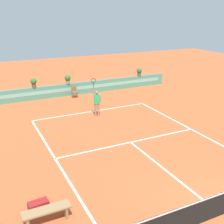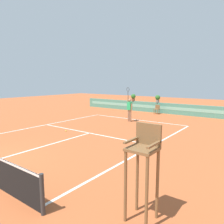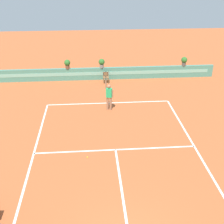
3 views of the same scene
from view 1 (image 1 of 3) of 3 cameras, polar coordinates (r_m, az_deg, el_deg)
The scene contains 12 objects.
ground_plane at distance 15.16m, azimuth 4.45°, elevation -6.60°, with size 60.00×60.00×0.00m, color #B2562D.
court_lines at distance 15.71m, azimuth 3.13°, elevation -5.56°, with size 8.32×11.94×0.01m.
net at distance 10.91m, azimuth 21.23°, elevation -16.35°, with size 8.92×0.10×1.00m.
back_wall_barrier at distance 23.95m, azimuth -8.12°, elevation 4.47°, with size 18.00×0.21×1.00m.
ball_kid_chair at distance 23.30m, azimuth -7.45°, elevation 4.02°, with size 0.44×0.44×0.85m.
bench_courtside at distance 10.26m, azimuth -12.85°, elevation -18.84°, with size 1.60×0.44×0.51m.
gear_bag at distance 10.92m, azimuth -14.35°, elevation -17.61°, with size 0.70×0.36×0.36m, color maroon.
tennis_player at distance 18.84m, azimuth -3.05°, elevation 2.21°, with size 0.60×0.31×2.58m.
tennis_ball_near_baseline at distance 14.41m, azimuth -0.23°, elevation -7.86°, with size 0.07×0.07×0.07m, color #CCE033.
potted_plant_left at distance 23.04m, azimuth -15.28°, elevation 5.71°, with size 0.48×0.48×0.72m.
potted_plant_centre at distance 23.67m, azimuth -8.78°, elevation 6.53°, with size 0.48×0.48×0.72m.
potted_plant_far_right at distance 26.39m, azimuth 5.42°, elevation 8.02°, with size 0.48×0.48×0.72m.
Camera 1 is at (-6.98, -5.68, 6.68)m, focal length 46.12 mm.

